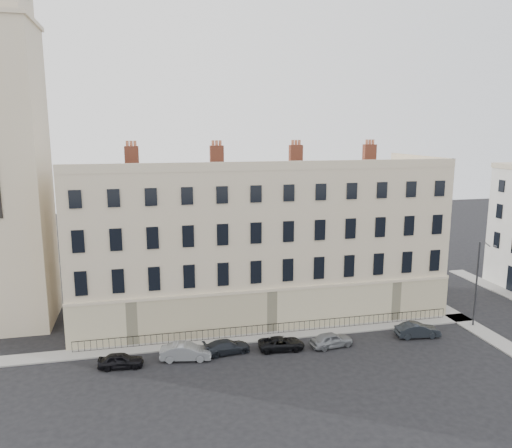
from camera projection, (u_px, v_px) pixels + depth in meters
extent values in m
plane|color=black|center=(359.00, 353.00, 41.96)|extent=(160.00, 160.00, 0.00)
cube|color=beige|center=(257.00, 240.00, 50.70)|extent=(36.00, 12.00, 15.00)
cube|color=beige|center=(272.00, 312.00, 45.92)|extent=(36.10, 0.18, 4.00)
cube|color=beige|center=(414.00, 280.00, 55.73)|extent=(0.18, 12.10, 4.00)
cube|color=beige|center=(272.00, 166.00, 43.62)|extent=(36.00, 0.35, 0.80)
cube|color=beige|center=(420.00, 159.00, 53.16)|extent=(0.35, 12.00, 0.80)
cube|color=brown|center=(132.00, 157.00, 46.45)|extent=(1.30, 0.70, 2.00)
cube|color=brown|center=(217.00, 156.00, 48.22)|extent=(1.30, 0.70, 2.00)
cube|color=brown|center=(296.00, 155.00, 49.98)|extent=(1.30, 0.70, 2.00)
cube|color=brown|center=(369.00, 154.00, 51.75)|extent=(1.30, 0.70, 2.00)
cube|color=beige|center=(0.00, 179.00, 46.08)|extent=(8.00, 8.00, 28.00)
cube|color=gray|center=(231.00, 340.00, 44.52)|extent=(48.00, 2.00, 0.12)
cube|color=gray|center=(441.00, 308.00, 52.48)|extent=(2.00, 24.00, 0.12)
cube|color=gray|center=(509.00, 295.00, 56.60)|extent=(2.00, 20.00, 0.12)
cube|color=black|center=(273.00, 324.00, 45.60)|extent=(35.00, 0.04, 0.04)
cube|color=black|center=(273.00, 333.00, 45.77)|extent=(35.00, 0.04, 0.04)
imported|color=black|center=(121.00, 360.00, 39.36)|extent=(3.62, 1.69, 1.20)
imported|color=gray|center=(186.00, 352.00, 40.70)|extent=(4.35, 2.14, 1.37)
imported|color=black|center=(227.00, 347.00, 41.89)|extent=(4.16, 2.13, 1.16)
imported|color=black|center=(281.00, 343.00, 42.59)|extent=(4.07, 2.07, 1.10)
imported|color=gray|center=(332.00, 340.00, 43.13)|extent=(3.93, 2.01, 1.28)
imported|color=black|center=(418.00, 330.00, 45.14)|extent=(4.09, 1.81, 1.31)
cylinder|color=#2F3034|center=(476.00, 285.00, 46.98)|extent=(0.17, 0.17, 8.28)
cylinder|color=#2F3034|center=(487.00, 244.00, 45.64)|extent=(0.71, 1.47, 0.10)
cube|color=#2F3034|center=(495.00, 246.00, 45.08)|extent=(0.38, 0.55, 0.12)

